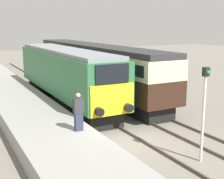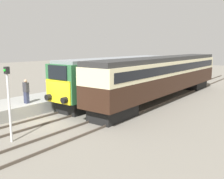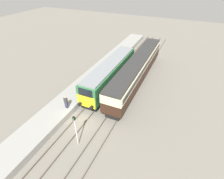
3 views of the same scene
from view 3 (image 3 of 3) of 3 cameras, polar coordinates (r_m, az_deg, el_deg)
name	(u,v)px [view 3 (image 3 of 3)]	position (r m, az deg, el deg)	size (l,w,h in m)	color
ground_plane	(82,118)	(22.39, -9.62, -9.30)	(120.00, 120.00, 0.00)	slate
platform_left	(91,80)	(28.92, -6.80, 3.24)	(3.50, 50.00, 0.86)	gray
rails_near_track	(101,96)	(25.57, -3.68, -2.19)	(1.51, 60.00, 0.14)	#4C4238
rails_far_track	(122,102)	(24.46, 3.43, -4.15)	(1.50, 60.00, 0.14)	#4C4238
locomotive	(111,73)	(26.99, -0.49, 5.45)	(2.70, 14.93, 3.96)	black
passenger_carriage	(137,68)	(28.21, 8.29, 7.00)	(2.75, 20.59, 4.03)	black
person_on_platform	(66,102)	(22.48, -14.77, -4.03)	(0.44, 0.26, 1.76)	#2D334C
signal_post	(76,129)	(18.03, -11.78, -12.49)	(0.24, 0.28, 3.96)	silver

